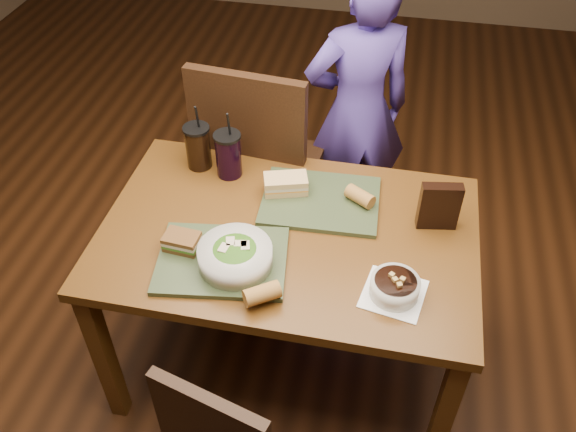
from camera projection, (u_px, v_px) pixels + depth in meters
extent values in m
plane|color=#381C0B|center=(288.00, 356.00, 2.62)|extent=(6.00, 6.00, 0.00)
cube|color=#553211|center=(104.00, 357.00, 2.20)|extent=(0.06, 0.06, 0.71)
cube|color=#553211|center=(442.00, 419.00, 2.02)|extent=(0.06, 0.06, 0.71)
cube|color=#553211|center=(174.00, 219.00, 2.74)|extent=(0.06, 0.06, 0.71)
cube|color=#553211|center=(446.00, 258.00, 2.56)|extent=(0.06, 0.06, 0.71)
cube|color=#553211|center=(288.00, 235.00, 2.12)|extent=(1.30, 0.85, 0.04)
cube|color=black|center=(262.00, 167.00, 2.76)|extent=(0.52, 0.52, 0.05)
cube|color=black|center=(247.00, 139.00, 2.40)|extent=(0.48, 0.09, 0.57)
cube|color=black|center=(211.00, 234.00, 2.82)|extent=(0.05, 0.05, 0.49)
cube|color=black|center=(297.00, 246.00, 2.76)|extent=(0.05, 0.05, 0.49)
cube|color=black|center=(234.00, 179.00, 3.12)|extent=(0.05, 0.05, 0.49)
cube|color=black|center=(313.00, 190.00, 3.06)|extent=(0.05, 0.05, 0.49)
imported|color=#533CA5|center=(357.00, 112.00, 2.77)|extent=(0.59, 0.51, 1.38)
cube|color=#313E23|center=(222.00, 260.00, 1.99)|extent=(0.46, 0.38, 0.02)
cube|color=#313E23|center=(320.00, 201.00, 2.21)|extent=(0.43, 0.34, 0.02)
cylinder|color=silver|center=(235.00, 256.00, 1.95)|extent=(0.24, 0.24, 0.07)
ellipsoid|color=#427219|center=(235.00, 253.00, 1.94)|extent=(0.20, 0.20, 0.06)
cube|color=beige|center=(241.00, 244.00, 1.93)|extent=(0.04, 0.03, 0.01)
cube|color=beige|center=(230.00, 242.00, 1.94)|extent=(0.04, 0.05, 0.01)
cube|color=beige|center=(224.00, 248.00, 1.92)|extent=(0.03, 0.04, 0.01)
cube|color=beige|center=(245.00, 246.00, 1.93)|extent=(0.04, 0.05, 0.01)
cube|color=white|center=(393.00, 294.00, 1.90)|extent=(0.22, 0.22, 0.00)
cylinder|color=silver|center=(395.00, 287.00, 1.88)|extent=(0.15, 0.15, 0.06)
cylinder|color=black|center=(396.00, 282.00, 1.86)|extent=(0.13, 0.13, 0.01)
cube|color=#B28947|center=(392.00, 275.00, 1.87)|extent=(0.02, 0.02, 0.01)
cube|color=#B28947|center=(399.00, 285.00, 1.84)|extent=(0.02, 0.02, 0.01)
cube|color=#B28947|center=(403.00, 279.00, 1.85)|extent=(0.02, 0.02, 0.01)
cube|color=#B28947|center=(395.00, 280.00, 1.85)|extent=(0.02, 0.02, 0.01)
cube|color=#593819|center=(183.00, 246.00, 2.02)|extent=(0.12, 0.09, 0.02)
cube|color=#3F721E|center=(182.00, 243.00, 2.01)|extent=(0.12, 0.09, 0.01)
cube|color=beige|center=(182.00, 240.00, 2.00)|extent=(0.12, 0.09, 0.01)
cube|color=#593819|center=(181.00, 237.00, 1.99)|extent=(0.12, 0.09, 0.02)
cube|color=tan|center=(286.00, 188.00, 2.23)|extent=(0.18, 0.13, 0.02)
cube|color=orange|center=(286.00, 185.00, 2.23)|extent=(0.18, 0.13, 0.01)
cube|color=beige|center=(286.00, 183.00, 2.22)|extent=(0.18, 0.13, 0.01)
cube|color=tan|center=(286.00, 180.00, 2.21)|extent=(0.18, 0.13, 0.02)
cylinder|color=#AD7533|center=(262.00, 294.00, 1.84)|extent=(0.12, 0.11, 0.06)
cylinder|color=#AD7533|center=(360.00, 196.00, 2.18)|extent=(0.12, 0.10, 0.05)
cylinder|color=black|center=(198.00, 148.00, 2.33)|extent=(0.09, 0.09, 0.17)
cylinder|color=black|center=(196.00, 129.00, 2.27)|extent=(0.10, 0.10, 0.01)
cylinder|color=black|center=(197.00, 118.00, 2.23)|extent=(0.01, 0.03, 0.11)
cylinder|color=black|center=(228.00, 156.00, 2.29)|extent=(0.10, 0.10, 0.17)
cylinder|color=black|center=(227.00, 136.00, 2.23)|extent=(0.10, 0.10, 0.01)
cylinder|color=black|center=(229.00, 125.00, 2.19)|extent=(0.01, 0.03, 0.11)
cube|color=black|center=(439.00, 206.00, 2.07)|extent=(0.14, 0.06, 0.18)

